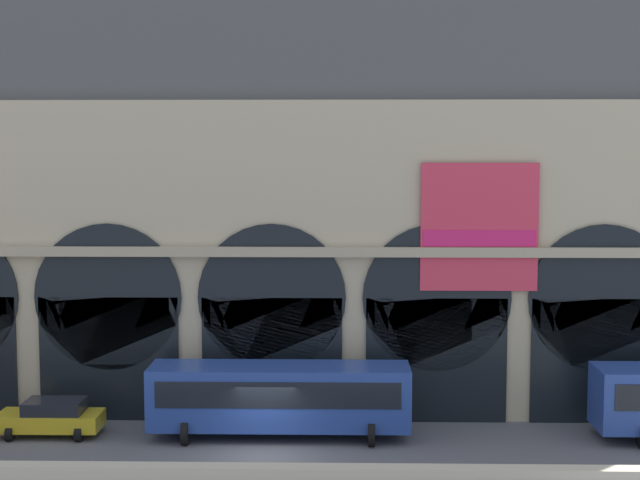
% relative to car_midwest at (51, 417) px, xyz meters
% --- Properties ---
extents(ground_plane, '(200.00, 200.00, 0.00)m').
position_rel_car_midwest_xyz_m(ground_plane, '(9.29, -2.51, -0.80)').
color(ground_plane, slate).
extents(station_building, '(45.59, 5.08, 19.35)m').
position_rel_car_midwest_xyz_m(station_building, '(9.33, 4.84, 8.53)').
color(station_building, '#BCAD8C').
rests_on(station_building, ground).
extents(car_midwest, '(4.40, 2.22, 1.55)m').
position_rel_car_midwest_xyz_m(car_midwest, '(0.00, 0.00, 0.00)').
color(car_midwest, gold).
rests_on(car_midwest, ground).
extents(bus_center, '(11.00, 3.25, 3.10)m').
position_rel_car_midwest_xyz_m(bus_center, '(9.79, -0.05, 0.98)').
color(bus_center, '#28479E').
rests_on(bus_center, ground).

